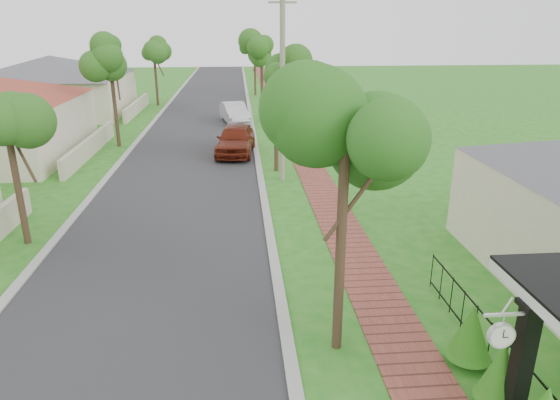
{
  "coord_description": "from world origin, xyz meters",
  "views": [
    {
      "loc": [
        -0.34,
        -7.97,
        6.96
      ],
      "look_at": [
        0.95,
        7.37,
        1.5
      ],
      "focal_mm": 32.0,
      "sensor_mm": 36.0,
      "label": 1
    }
  ],
  "objects_px": {
    "parked_car_red": "(236,140)",
    "parked_car_white": "(234,113)",
    "near_tree": "(345,146)",
    "station_clock": "(501,334)",
    "utility_pole": "(282,91)",
    "porch_post": "(520,371)"
  },
  "relations": [
    {
      "from": "parked_car_white",
      "to": "porch_post",
      "type": "bearing_deg",
      "value": -91.71
    },
    {
      "from": "near_tree",
      "to": "station_clock",
      "type": "relative_size",
      "value": 7.29
    },
    {
      "from": "parked_car_red",
      "to": "utility_pole",
      "type": "height_order",
      "value": "utility_pole"
    },
    {
      "from": "porch_post",
      "to": "utility_pole",
      "type": "distance_m",
      "value": 15.93
    },
    {
      "from": "parked_car_white",
      "to": "utility_pole",
      "type": "bearing_deg",
      "value": -92.7
    },
    {
      "from": "porch_post",
      "to": "utility_pole",
      "type": "relative_size",
      "value": 0.31
    },
    {
      "from": "porch_post",
      "to": "parked_car_white",
      "type": "relative_size",
      "value": 0.57
    },
    {
      "from": "near_tree",
      "to": "parked_car_red",
      "type": "bearing_deg",
      "value": 97.13
    },
    {
      "from": "porch_post",
      "to": "near_tree",
      "type": "relative_size",
      "value": 0.43
    },
    {
      "from": "utility_pole",
      "to": "porch_post",
      "type": "bearing_deg",
      "value": -79.32
    },
    {
      "from": "parked_car_red",
      "to": "parked_car_white",
      "type": "relative_size",
      "value": 1.09
    },
    {
      "from": "near_tree",
      "to": "station_clock",
      "type": "height_order",
      "value": "near_tree"
    },
    {
      "from": "porch_post",
      "to": "parked_car_red",
      "type": "distance_m",
      "value": 21.19
    },
    {
      "from": "parked_car_red",
      "to": "near_tree",
      "type": "bearing_deg",
      "value": -76.28
    },
    {
      "from": "station_clock",
      "to": "porch_post",
      "type": "bearing_deg",
      "value": 5.08
    },
    {
      "from": "parked_car_white",
      "to": "near_tree",
      "type": "height_order",
      "value": "near_tree"
    },
    {
      "from": "parked_car_white",
      "to": "station_clock",
      "type": "relative_size",
      "value": 5.5
    },
    {
      "from": "parked_car_white",
      "to": "near_tree",
      "type": "relative_size",
      "value": 0.75
    },
    {
      "from": "porch_post",
      "to": "parked_car_red",
      "type": "height_order",
      "value": "porch_post"
    },
    {
      "from": "station_clock",
      "to": "near_tree",
      "type": "bearing_deg",
      "value": 132.13
    },
    {
      "from": "porch_post",
      "to": "utility_pole",
      "type": "height_order",
      "value": "utility_pole"
    },
    {
      "from": "parked_car_red",
      "to": "station_clock",
      "type": "distance_m",
      "value": 21.15
    }
  ]
}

